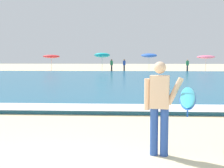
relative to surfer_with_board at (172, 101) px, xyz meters
The scene contains 10 objects.
sea 18.11m from the surfer_with_board, 96.71° to the left, with size 120.00×28.00×0.14m, color #1E6084.
surf_foam 5.10m from the surfer_with_board, 114.87° to the left, with size 120.00×1.46×0.01m, color white.
surfer_with_board is the anchor object (origin of this frame).
beach_umbrella_0 36.59m from the surfer_with_board, 107.59° to the left, with size 2.23×2.24×2.17m.
beach_umbrella_1 33.03m from the surfer_with_board, 97.10° to the left, with size 1.98×2.01×2.44m.
beach_umbrella_2 34.40m from the surfer_with_board, 86.86° to the left, with size 2.08×2.11×2.37m.
beach_umbrella_3 35.48m from the surfer_with_board, 75.09° to the left, with size 2.27×2.27×2.08m.
beachgoer_near_row_left 32.39m from the surfer_with_board, 95.07° to the left, with size 0.32×0.20×1.58m.
beachgoer_near_row_mid 32.24m from the surfer_with_board, 92.31° to the left, with size 0.32×0.20×1.58m.
beachgoer_near_row_right 32.40m from the surfer_with_board, 78.74° to the left, with size 0.32×0.20×1.58m.
Camera 1 is at (1.32, -4.14, 1.80)m, focal length 48.99 mm.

